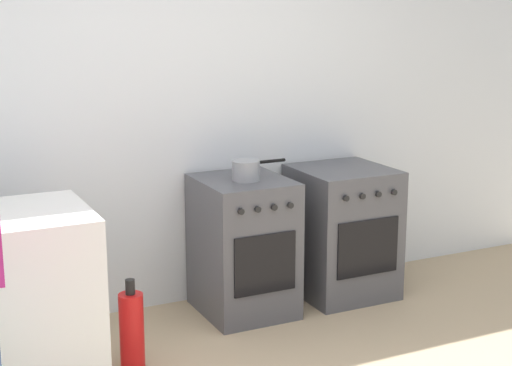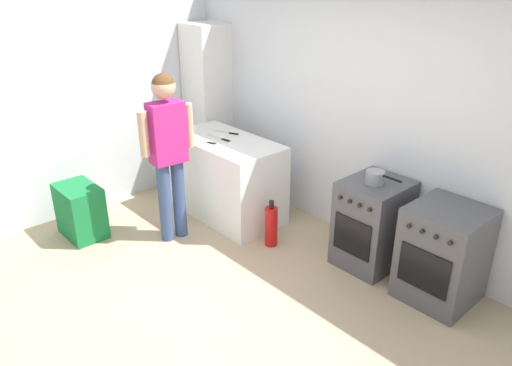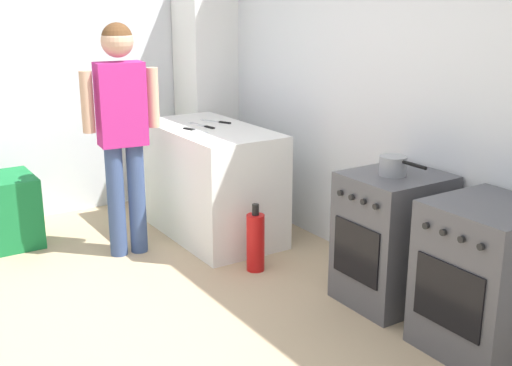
{
  "view_description": "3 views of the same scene",
  "coord_description": "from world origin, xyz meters",
  "px_view_note": "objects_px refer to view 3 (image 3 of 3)",
  "views": [
    {
      "loc": [
        -1.61,
        -2.62,
        1.89
      ],
      "look_at": [
        0.14,
        0.98,
        0.97
      ],
      "focal_mm": 55.0,
      "sensor_mm": 36.0,
      "label": 1
    },
    {
      "loc": [
        2.66,
        -1.99,
        2.7
      ],
      "look_at": [
        -0.23,
        0.63,
        0.94
      ],
      "focal_mm": 35.0,
      "sensor_mm": 36.0,
      "label": 2
    },
    {
      "loc": [
        3.09,
        -1.21,
        1.9
      ],
      "look_at": [
        0.09,
        0.71,
        0.87
      ],
      "focal_mm": 45.0,
      "sensor_mm": 36.0,
      "label": 3
    }
  ],
  "objects_px": {
    "oven_right": "(486,279)",
    "larder_cabinet": "(206,95)",
    "knife_carving": "(202,126)",
    "knife_utility": "(194,130)",
    "person": "(122,118)",
    "fire_extinguisher": "(255,242)",
    "oven_left": "(392,238)",
    "recycling_crate_lower": "(14,226)",
    "knife_chef": "(217,122)",
    "recycling_crate_upper": "(10,193)",
    "pot": "(393,166)"
  },
  "relations": [
    {
      "from": "oven_left",
      "to": "pot",
      "type": "relative_size",
      "value": 2.44
    },
    {
      "from": "knife_chef",
      "to": "person",
      "type": "distance_m",
      "value": 0.93
    },
    {
      "from": "recycling_crate_upper",
      "to": "person",
      "type": "bearing_deg",
      "value": 45.21
    },
    {
      "from": "knife_chef",
      "to": "knife_utility",
      "type": "bearing_deg",
      "value": -56.13
    },
    {
      "from": "pot",
      "to": "recycling_crate_upper",
      "type": "xyz_separation_m",
      "value": [
        -2.37,
        -1.78,
        -0.49
      ]
    },
    {
      "from": "oven_right",
      "to": "person",
      "type": "relative_size",
      "value": 0.49
    },
    {
      "from": "fire_extinguisher",
      "to": "knife_utility",
      "type": "bearing_deg",
      "value": -175.05
    },
    {
      "from": "oven_right",
      "to": "recycling_crate_lower",
      "type": "xyz_separation_m",
      "value": [
        -3.08,
        -1.82,
        -0.29
      ]
    },
    {
      "from": "pot",
      "to": "recycling_crate_upper",
      "type": "distance_m",
      "value": 3.0
    },
    {
      "from": "larder_cabinet",
      "to": "knife_carving",
      "type": "bearing_deg",
      "value": -30.19
    },
    {
      "from": "larder_cabinet",
      "to": "person",
      "type": "bearing_deg",
      "value": -51.38
    },
    {
      "from": "oven_left",
      "to": "oven_right",
      "type": "bearing_deg",
      "value": 0.0
    },
    {
      "from": "oven_left",
      "to": "knife_chef",
      "type": "height_order",
      "value": "knife_chef"
    },
    {
      "from": "knife_chef",
      "to": "oven_right",
      "type": "bearing_deg",
      "value": 4.92
    },
    {
      "from": "oven_left",
      "to": "recycling_crate_upper",
      "type": "xyz_separation_m",
      "value": [
        -2.36,
        -1.82,
        -0.01
      ]
    },
    {
      "from": "oven_right",
      "to": "knife_chef",
      "type": "bearing_deg",
      "value": -175.08
    },
    {
      "from": "person",
      "to": "recycling_crate_upper",
      "type": "bearing_deg",
      "value": -134.79
    },
    {
      "from": "knife_carving",
      "to": "person",
      "type": "distance_m",
      "value": 0.74
    },
    {
      "from": "pot",
      "to": "recycling_crate_lower",
      "type": "xyz_separation_m",
      "value": [
        -2.37,
        -1.78,
        -0.77
      ]
    },
    {
      "from": "fire_extinguisher",
      "to": "recycling_crate_upper",
      "type": "relative_size",
      "value": 0.96
    },
    {
      "from": "oven_left",
      "to": "person",
      "type": "distance_m",
      "value": 2.11
    },
    {
      "from": "larder_cabinet",
      "to": "oven_right",
      "type": "bearing_deg",
      "value": -1.73
    },
    {
      "from": "recycling_crate_upper",
      "to": "larder_cabinet",
      "type": "height_order",
      "value": "larder_cabinet"
    },
    {
      "from": "recycling_crate_lower",
      "to": "recycling_crate_upper",
      "type": "distance_m",
      "value": 0.28
    },
    {
      "from": "oven_left",
      "to": "fire_extinguisher",
      "type": "relative_size",
      "value": 1.7
    },
    {
      "from": "recycling_crate_upper",
      "to": "larder_cabinet",
      "type": "relative_size",
      "value": 0.26
    },
    {
      "from": "pot",
      "to": "oven_left",
      "type": "bearing_deg",
      "value": 98.26
    },
    {
      "from": "oven_right",
      "to": "recycling_crate_upper",
      "type": "height_order",
      "value": "oven_right"
    },
    {
      "from": "oven_left",
      "to": "pot",
      "type": "height_order",
      "value": "pot"
    },
    {
      "from": "oven_right",
      "to": "knife_utility",
      "type": "xyz_separation_m",
      "value": [
        -2.37,
        -0.55,
        0.48
      ]
    },
    {
      "from": "recycling_crate_upper",
      "to": "larder_cabinet",
      "type": "distance_m",
      "value": 2.03
    },
    {
      "from": "knife_utility",
      "to": "larder_cabinet",
      "type": "height_order",
      "value": "larder_cabinet"
    },
    {
      "from": "person",
      "to": "recycling_crate_lower",
      "type": "distance_m",
      "value": 1.34
    },
    {
      "from": "recycling_crate_upper",
      "to": "recycling_crate_lower",
      "type": "bearing_deg",
      "value": 0.0
    },
    {
      "from": "recycling_crate_lower",
      "to": "recycling_crate_upper",
      "type": "height_order",
      "value": "recycling_crate_upper"
    },
    {
      "from": "oven_left",
      "to": "recycling_crate_lower",
      "type": "relative_size",
      "value": 1.63
    },
    {
      "from": "oven_left",
      "to": "larder_cabinet",
      "type": "xyz_separation_m",
      "value": [
        -2.65,
        0.1,
        0.57
      ]
    },
    {
      "from": "oven_right",
      "to": "larder_cabinet",
      "type": "height_order",
      "value": "larder_cabinet"
    },
    {
      "from": "knife_carving",
      "to": "oven_right",
      "type": "bearing_deg",
      "value": 9.21
    },
    {
      "from": "knife_utility",
      "to": "recycling_crate_lower",
      "type": "bearing_deg",
      "value": -119.14
    },
    {
      "from": "person",
      "to": "larder_cabinet",
      "type": "distance_m",
      "value": 1.57
    },
    {
      "from": "knife_utility",
      "to": "person",
      "type": "distance_m",
      "value": 0.6
    },
    {
      "from": "person",
      "to": "larder_cabinet",
      "type": "height_order",
      "value": "larder_cabinet"
    },
    {
      "from": "fire_extinguisher",
      "to": "recycling_crate_upper",
      "type": "distance_m",
      "value": 2.01
    },
    {
      "from": "pot",
      "to": "fire_extinguisher",
      "type": "relative_size",
      "value": 0.7
    },
    {
      "from": "knife_carving",
      "to": "fire_extinguisher",
      "type": "distance_m",
      "value": 1.14
    },
    {
      "from": "oven_right",
      "to": "recycling_crate_upper",
      "type": "distance_m",
      "value": 3.58
    },
    {
      "from": "oven_right",
      "to": "larder_cabinet",
      "type": "bearing_deg",
      "value": 178.27
    },
    {
      "from": "larder_cabinet",
      "to": "knife_utility",
      "type": "bearing_deg",
      "value": -32.99
    },
    {
      "from": "knife_chef",
      "to": "knife_carving",
      "type": "xyz_separation_m",
      "value": [
        0.09,
        -0.18,
        -0.0
      ]
    }
  ]
}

